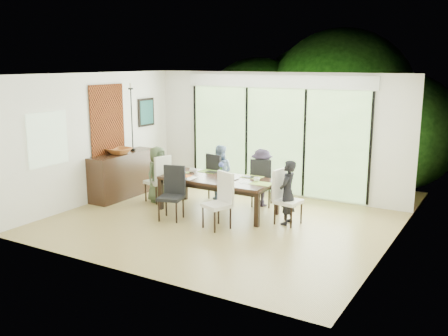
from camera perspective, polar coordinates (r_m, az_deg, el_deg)
The scene contains 62 objects.
floor at distance 9.23m, azimuth -0.79°, elevation -6.39°, with size 6.00×5.00×0.01m, color olive.
ceiling at distance 8.76m, azimuth -0.84°, elevation 10.67°, with size 6.00×5.00×0.01m, color white.
wall_back at distance 11.09m, azimuth 5.92°, elevation 3.88°, with size 6.00×0.02×2.70m, color white.
wall_front at distance 6.91m, azimuth -11.64°, elevation -1.30°, with size 6.00×0.02×2.70m, color white.
wall_left at distance 10.75m, azimuth -14.71°, elevation 3.29°, with size 0.02×5.00×2.70m, color silver.
wall_right at distance 7.80m, azimuth 18.46°, elevation -0.16°, with size 0.02×5.00×2.70m, color silver.
glass_doors at distance 11.08m, azimuth 5.82°, elevation 3.09°, with size 4.20×0.02×2.30m, color #598C3F.
blinds_header at distance 10.94m, azimuth 5.95°, elevation 9.82°, with size 4.40×0.06×0.28m, color white.
mullion_a at distance 12.08m, azimuth -3.31°, elevation 3.88°, with size 0.05×0.04×2.30m, color black.
mullion_b at distance 11.37m, azimuth 2.59°, elevation 3.38°, with size 0.05×0.04×2.30m, color black.
mullion_c at distance 10.80m, azimuth 9.18°, elevation 2.77°, with size 0.05×0.04×2.30m, color black.
mullion_d at distance 10.39m, azimuth 16.39°, elevation 2.06°, with size 0.05×0.04×2.30m, color black.
side_window at distance 9.89m, azimuth -19.49°, elevation 3.14°, with size 0.02×0.90×1.00m, color #8CAD7F.
deck at distance 12.16m, azimuth 7.53°, elevation -2.15°, with size 6.00×1.80×0.10m, color brown.
rail_top at distance 12.76m, azimuth 9.00°, elevation 1.24°, with size 6.00×0.08×0.06m, color brown.
foliage_left at distance 14.26m, azimuth 3.84°, elevation 6.11°, with size 3.20×3.20×3.20m, color #14380F.
foliage_mid at distance 13.96m, azimuth 13.14°, elevation 7.18°, with size 4.00×4.00×4.00m, color #14380F.
foliage_right at distance 12.81m, azimuth 19.65°, elevation 3.94°, with size 2.80×2.80×2.80m, color #14380F.
foliage_far at distance 14.96m, azimuth 10.24°, elevation 6.92°, with size 3.60×3.60×3.60m, color #14380F.
table_top at distance 9.76m, azimuth -0.72°, elevation -1.29°, with size 2.21×1.01×0.06m, color black.
table_apron at distance 9.78m, azimuth -0.72°, elevation -1.76°, with size 2.02×0.83×0.09m, color black.
table_leg_fl at distance 10.10m, azimuth -7.25°, elevation -2.95°, with size 0.08×0.08×0.63m, color black.
table_leg_fr at distance 8.98m, azimuth 3.79°, elevation -4.78°, with size 0.08×0.08×0.63m, color black.
table_leg_bl at distance 10.77m, azimuth -4.46°, elevation -1.94°, with size 0.08×0.08×0.63m, color black.
table_leg_br at distance 9.73m, azimuth 6.07°, elevation -3.50°, with size 0.08×0.08×0.63m, color black.
chair_left_end at distance 10.63m, azimuth -7.66°, elevation -1.15°, with size 0.42×0.42×1.01m, color beige, non-canonical shape.
chair_right_end at distance 9.14m, azimuth 7.38°, elevation -3.33°, with size 0.42×0.42×1.01m, color white, non-canonical shape.
chair_far_left at distance 10.73m, azimuth -0.44°, elevation -0.91°, with size 0.42×0.42×1.01m, color black, non-canonical shape.
chair_far_right at distance 10.27m, azimuth 4.37°, elevation -1.55°, with size 0.42×0.42×1.01m, color black, non-canonical shape.
chair_near_left at distance 9.37m, azimuth -6.10°, elevation -2.92°, with size 0.42×0.42×1.01m, color black, non-canonical shape.
chair_near_right at distance 8.83m, azimuth -0.85°, elevation -3.79°, with size 0.42×0.42×1.01m, color white, non-canonical shape.
person_left_end at distance 10.60m, azimuth -7.59°, elevation -0.70°, with size 0.55×0.35×1.19m, color #445337.
person_right_end at distance 9.13m, azimuth 7.28°, elevation -2.79°, with size 0.55×0.35×1.19m, color black.
person_far_left at distance 10.70m, azimuth -0.49°, elevation -0.48°, with size 0.55×0.35×1.19m, color #778EAC.
person_far_right at distance 10.23m, azimuth 4.32°, elevation -1.09°, with size 0.55×0.35×1.19m, color #292131.
placemat_left at distance 10.26m, azimuth -5.27°, elevation -0.50°, with size 0.40×0.29×0.01m, color #86A53A.
placemat_right at distance 9.31m, azimuth 4.29°, elevation -1.79°, with size 0.40×0.29×0.01m, color #87A73B.
placemat_far_l at distance 10.32m, azimuth -1.72°, elevation -0.39°, with size 0.40×0.29×0.01m, color #79A53B.
placemat_far_r at distance 9.83m, azimuth 3.23°, elevation -1.02°, with size 0.40×0.29×0.01m, color #A2B741.
placemat_paper at distance 9.80m, azimuth -4.38°, elevation -1.09°, with size 0.40×0.29×0.01m, color white.
tablet_far_l at distance 10.22m, azimuth -1.39°, elevation -0.46°, with size 0.24×0.17×0.01m, color black.
tablet_far_r at distance 9.81m, azimuth 2.84°, elevation -1.01°, with size 0.22×0.16×0.01m, color black.
papers at distance 9.38m, azimuth 2.79°, elevation -1.68°, with size 0.28×0.20×0.00m, color white.
platter_base at distance 9.80m, azimuth -4.39°, elevation -1.01°, with size 0.24×0.24×0.02m, color white.
platter_snacks at distance 9.79m, azimuth -4.39°, elevation -0.91°, with size 0.18×0.18×0.01m, color #CC5A18.
vase at distance 9.76m, azimuth -0.32°, elevation -0.79°, with size 0.07×0.07×0.11m, color silver.
hyacinth_stems at distance 9.73m, azimuth -0.32°, elevation -0.16°, with size 0.04×0.04×0.15m, color #337226.
hyacinth_blooms at distance 9.72m, azimuth -0.32°, elevation 0.37°, with size 0.10×0.10×0.10m, color #4C5DBE.
laptop at distance 10.13m, azimuth -5.14°, elevation -0.62°, with size 0.30×0.20×0.02m, color silver.
cup_a at distance 10.24m, azimuth -3.65°, elevation -0.27°, with size 0.11×0.11×0.09m, color white.
cup_b at distance 9.59m, azimuth -0.26°, elevation -1.11°, with size 0.09×0.09×0.08m, color white.
cup_c at distance 9.45m, azimuth 3.75°, elevation -1.31°, with size 0.11×0.11×0.09m, color white.
book at distance 9.67m, azimuth 0.70°, elevation -1.20°, with size 0.15×0.21×0.02m, color white.
sideboard at distance 11.15m, azimuth -11.43°, elevation -0.77°, with size 0.49×1.73×0.97m, color black.
bowl at distance 10.97m, azimuth -11.90°, elevation 1.92°, with size 0.51×0.51×0.13m, color #954E20.
candlestick_base at distance 11.31m, azimuth -10.36°, elevation 2.07°, with size 0.11×0.11×0.04m, color black.
candlestick_shaft at distance 11.22m, azimuth -10.50°, elevation 5.49°, with size 0.03×0.03×1.35m, color black.
candlestick_pan at distance 11.16m, azimuth -10.63°, elevation 8.90°, with size 0.11×0.11×0.03m, color black.
candle at distance 11.16m, azimuth -10.64°, elevation 9.23°, with size 0.04×0.04×0.11m, color silver.
tapestry at distance 10.96m, azimuth -13.18°, elevation 5.38°, with size 0.02×1.00×1.50m, color maroon.
art_frame at distance 11.92m, azimuth -8.89°, elevation 6.31°, with size 0.03×0.55×0.65m, color black.
art_canvas at distance 11.91m, azimuth -8.81°, elevation 6.31°, with size 0.01×0.45×0.55m, color #164747.
Camera 1 is at (4.53, -7.49, 2.92)m, focal length 40.00 mm.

